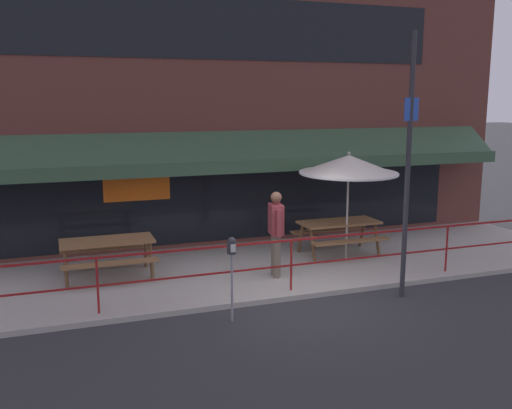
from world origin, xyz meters
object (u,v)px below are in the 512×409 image
object	(u,v)px
parking_meter_near	(232,254)
picnic_table_centre	(339,228)
picnic_table_left	(107,247)
pedestrian_walking	(276,229)
street_sign_pole	(408,166)
patio_umbrella_centre	(349,165)

from	to	relation	value
parking_meter_near	picnic_table_centre	bearing A→B (deg)	39.04
picnic_table_left	picnic_table_centre	size ratio (longest dim) A/B	1.00
picnic_table_left	picnic_table_centre	world-z (taller)	same
pedestrian_walking	street_sign_pole	world-z (taller)	street_sign_pole
patio_umbrella_centre	street_sign_pole	size ratio (longest dim) A/B	0.50
picnic_table_left	picnic_table_centre	xyz separation A→B (m)	(5.10, -0.03, 0.00)
picnic_table_left	pedestrian_walking	world-z (taller)	pedestrian_walking
picnic_table_left	street_sign_pole	distance (m)	5.95
patio_umbrella_centre	picnic_table_centre	bearing A→B (deg)	90.00
picnic_table_left	parking_meter_near	world-z (taller)	parking_meter_near
pedestrian_walking	picnic_table_centre	bearing A→B (deg)	27.95
picnic_table_left	parking_meter_near	bearing A→B (deg)	-58.59
patio_umbrella_centre	parking_meter_near	distance (m)	4.29
street_sign_pole	parking_meter_near	bearing A→B (deg)	-178.42
pedestrian_walking	parking_meter_near	bearing A→B (deg)	-130.09
picnic_table_centre	pedestrian_walking	bearing A→B (deg)	-152.05
parking_meter_near	street_sign_pole	xyz separation A→B (m)	(3.31, 0.09, 1.28)
picnic_table_centre	patio_umbrella_centre	bearing A→B (deg)	-90.00
picnic_table_left	patio_umbrella_centre	distance (m)	5.32
picnic_table_left	street_sign_pole	size ratio (longest dim) A/B	0.38
patio_umbrella_centre	pedestrian_walking	xyz separation A→B (m)	(-1.95, -0.67, -1.12)
pedestrian_walking	street_sign_pole	distance (m)	2.83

